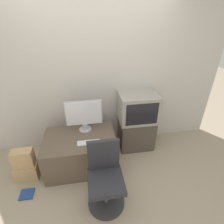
{
  "coord_description": "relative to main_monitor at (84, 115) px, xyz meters",
  "views": [
    {
      "loc": [
        -0.15,
        -1.45,
        2.21
      ],
      "look_at": [
        0.24,
        0.97,
        0.8
      ],
      "focal_mm": 28.0,
      "sensor_mm": 36.0,
      "label": 1
    }
  ],
  "objects": [
    {
      "name": "ground_plane",
      "position": [
        0.21,
        -0.9,
        -0.82
      ],
      "size": [
        12.0,
        12.0,
        0.0
      ],
      "primitive_type": "plane",
      "color": "tan"
    },
    {
      "name": "wall_back",
      "position": [
        0.21,
        0.42,
        0.48
      ],
      "size": [
        4.4,
        0.05,
        2.6
      ],
      "color": "beige",
      "rests_on": "ground_plane"
    },
    {
      "name": "desk",
      "position": [
        -0.1,
        -0.2,
        -0.55
      ],
      "size": [
        1.09,
        0.73,
        0.55
      ],
      "color": "brown",
      "rests_on": "ground_plane"
    },
    {
      "name": "side_stand",
      "position": [
        0.9,
        0.14,
        -0.53
      ],
      "size": [
        0.6,
        0.46,
        0.58
      ],
      "color": "#4C4238",
      "rests_on": "ground_plane"
    },
    {
      "name": "main_monitor",
      "position": [
        0.0,
        0.0,
        0.0
      ],
      "size": [
        0.57,
        0.19,
        0.52
      ],
      "color": "#B2B2B7",
      "rests_on": "desk"
    },
    {
      "name": "keyboard",
      "position": [
        0.04,
        -0.34,
        -0.26
      ],
      "size": [
        0.33,
        0.11,
        0.01
      ],
      "color": "silver",
      "rests_on": "desk"
    },
    {
      "name": "mouse",
      "position": [
        0.25,
        -0.36,
        -0.25
      ],
      "size": [
        0.05,
        0.03,
        0.03
      ],
      "color": "black",
      "rests_on": "desk"
    },
    {
      "name": "crt_tv",
      "position": [
        0.9,
        0.16,
        -0.01
      ],
      "size": [
        0.64,
        0.55,
        0.48
      ],
      "color": "gray",
      "rests_on": "side_stand"
    },
    {
      "name": "office_chair",
      "position": [
        0.21,
        -0.88,
        -0.43
      ],
      "size": [
        0.48,
        0.48,
        0.9
      ],
      "color": "#333333",
      "rests_on": "ground_plane"
    },
    {
      "name": "cardboard_box_lower",
      "position": [
        -0.91,
        -0.33,
        -0.7
      ],
      "size": [
        0.32,
        0.22,
        0.24
      ],
      "color": "tan",
      "rests_on": "ground_plane"
    },
    {
      "name": "cardboard_box_upper",
      "position": [
        -0.91,
        -0.33,
        -0.44
      ],
      "size": [
        0.29,
        0.16,
        0.28
      ],
      "color": "tan",
      "rests_on": "cardboard_box_lower"
    },
    {
      "name": "book",
      "position": [
        -0.86,
        -0.65,
        -0.81
      ],
      "size": [
        0.18,
        0.17,
        0.02
      ],
      "color": "navy",
      "rests_on": "ground_plane"
    }
  ]
}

